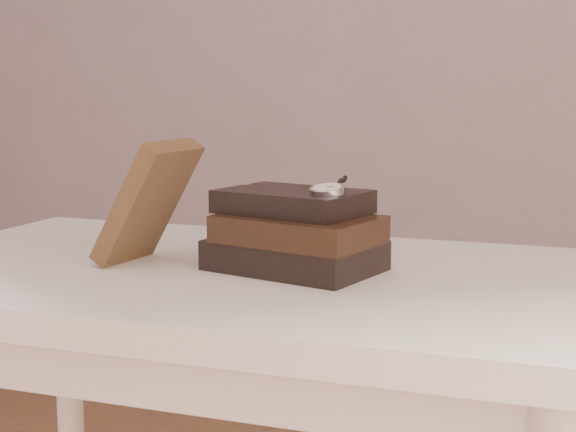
% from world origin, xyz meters
% --- Properties ---
extents(table, '(1.00, 0.60, 0.75)m').
position_xyz_m(table, '(0.00, 0.35, 0.66)').
color(table, silver).
rests_on(table, ground).
extents(book_stack, '(0.25, 0.21, 0.11)m').
position_xyz_m(book_stack, '(0.09, 0.36, 0.80)').
color(book_stack, black).
rests_on(book_stack, table).
extents(journal, '(0.13, 0.13, 0.18)m').
position_xyz_m(journal, '(-0.12, 0.33, 0.84)').
color(journal, '#3B2716').
rests_on(journal, table).
extents(pocket_watch, '(0.06, 0.15, 0.02)m').
position_xyz_m(pocket_watch, '(0.15, 0.33, 0.87)').
color(pocket_watch, silver).
rests_on(pocket_watch, book_stack).
extents(eyeglasses, '(0.12, 0.13, 0.04)m').
position_xyz_m(eyeglasses, '(0.04, 0.45, 0.81)').
color(eyeglasses, silver).
rests_on(eyeglasses, book_stack).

